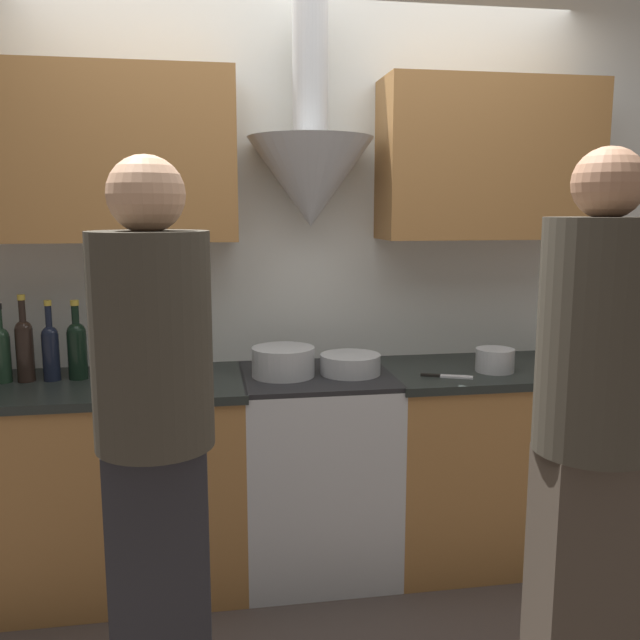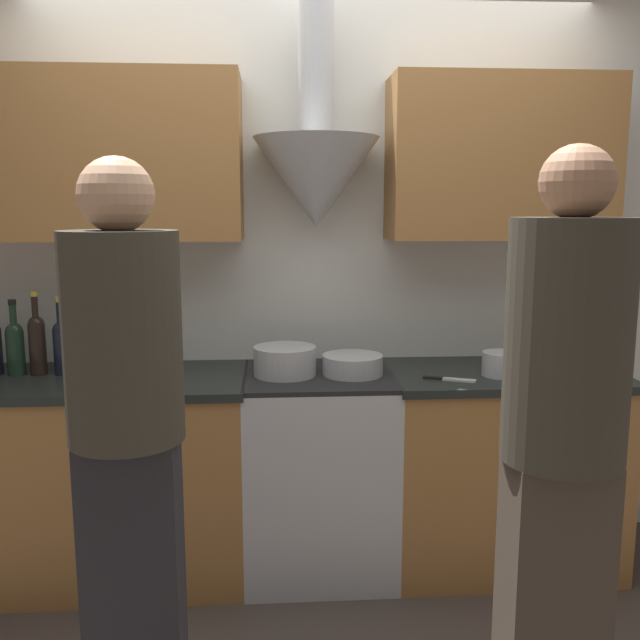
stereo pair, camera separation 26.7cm
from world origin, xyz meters
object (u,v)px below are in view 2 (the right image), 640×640
(wine_bottle_4, at_px, (37,341))
(orange_fruit, at_px, (560,371))
(wine_bottle_5, at_px, (61,344))
(wine_bottle_6, at_px, (87,342))
(wine_bottle_3, at_px, (15,345))
(person_foreground_left, at_px, (128,433))
(person_foreground_right, at_px, (561,452))
(stove_range, at_px, (318,470))
(saucepan, at_px, (502,364))
(mixing_bowl, at_px, (353,365))
(stock_pot, at_px, (285,361))

(wine_bottle_4, bearing_deg, orange_fruit, -6.59)
(wine_bottle_5, height_order, wine_bottle_6, wine_bottle_5)
(wine_bottle_3, height_order, wine_bottle_6, wine_bottle_6)
(person_foreground_left, bearing_deg, wine_bottle_4, 119.76)
(wine_bottle_5, relative_size, person_foreground_right, 0.19)
(wine_bottle_3, relative_size, wine_bottle_4, 0.90)
(stove_range, bearing_deg, wine_bottle_3, 177.14)
(wine_bottle_3, bearing_deg, wine_bottle_6, 1.83)
(wine_bottle_4, relative_size, saucepan, 2.16)
(orange_fruit, bearing_deg, mixing_bowl, 169.35)
(wine_bottle_3, relative_size, saucepan, 1.95)
(person_foreground_left, bearing_deg, stove_range, 58.27)
(stove_range, height_order, stock_pot, stock_pot)
(wine_bottle_3, relative_size, stock_pot, 1.22)
(saucepan, xyz_separation_m, person_foreground_left, (-1.38, -0.88, 0.03))
(wine_bottle_3, bearing_deg, person_foreground_left, -56.55)
(wine_bottle_3, bearing_deg, person_foreground_right, -35.23)
(stock_pot, bearing_deg, mixing_bowl, -1.93)
(wine_bottle_5, distance_m, person_foreground_right, 2.09)
(stove_range, relative_size, wine_bottle_3, 2.73)
(wine_bottle_5, xyz_separation_m, orange_fruit, (2.08, -0.25, -0.09))
(wine_bottle_4, bearing_deg, saucepan, -4.50)
(saucepan, bearing_deg, orange_fruit, -24.60)
(saucepan, height_order, person_foreground_left, person_foreground_left)
(orange_fruit, relative_size, person_foreground_right, 0.04)
(stove_range, height_order, saucepan, saucepan)
(wine_bottle_6, relative_size, person_foreground_right, 0.19)
(mixing_bowl, bearing_deg, saucepan, -5.54)
(wine_bottle_3, distance_m, wine_bottle_5, 0.19)
(wine_bottle_5, bearing_deg, wine_bottle_3, 179.83)
(wine_bottle_6, xyz_separation_m, person_foreground_left, (0.39, -1.05, -0.06))
(mixing_bowl, distance_m, person_foreground_right, 1.26)
(mixing_bowl, relative_size, saucepan, 1.56)
(wine_bottle_3, bearing_deg, orange_fruit, -6.32)
(stove_range, bearing_deg, wine_bottle_5, 176.67)
(wine_bottle_6, relative_size, saucepan, 1.99)
(wine_bottle_4, relative_size, mixing_bowl, 1.39)
(stock_pot, relative_size, mixing_bowl, 1.03)
(wine_bottle_5, relative_size, saucepan, 2.01)
(stock_pot, bearing_deg, stove_range, 7.74)
(stock_pot, height_order, orange_fruit, stock_pot)
(person_foreground_left, bearing_deg, stock_pot, 64.37)
(wine_bottle_5, distance_m, mixing_bowl, 1.25)
(wine_bottle_6, relative_size, mixing_bowl, 1.28)
(mixing_bowl, distance_m, person_foreground_left, 1.21)
(wine_bottle_6, bearing_deg, mixing_bowl, -5.18)
(wine_bottle_3, relative_size, wine_bottle_5, 0.97)
(stove_range, relative_size, orange_fruit, 11.42)
(saucepan, distance_m, person_foreground_right, 1.16)
(person_foreground_left, distance_m, person_foreground_right, 1.17)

